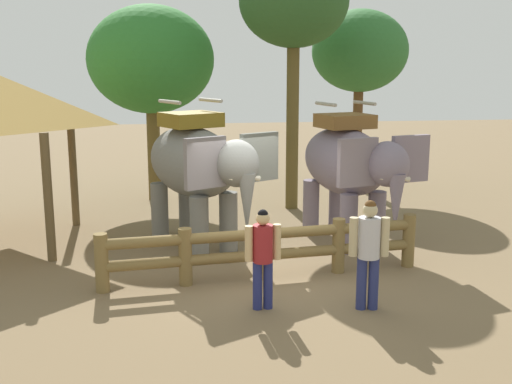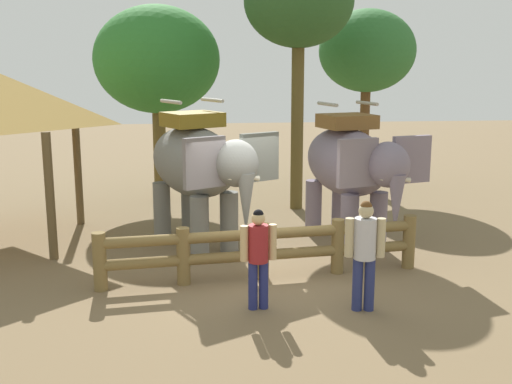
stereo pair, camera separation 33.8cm
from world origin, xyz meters
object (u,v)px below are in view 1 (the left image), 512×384
at_px(tree_back_center, 151,60).
at_px(tree_far_right, 294,3).
at_px(log_fence, 264,247).
at_px(elephant_near_left, 198,166).
at_px(elephant_center, 349,166).
at_px(tree_far_left, 360,52).
at_px(tourist_woman_in_black, 369,247).
at_px(tourist_man_in_blue, 263,252).

relative_size(tree_back_center, tree_far_right, 0.82).
relative_size(log_fence, elephant_near_left, 1.63).
distance_m(elephant_center, tree_far_left, 6.96).
distance_m(log_fence, tree_far_right, 7.52).
distance_m(tourist_woman_in_black, tree_far_right, 8.46).
bearing_deg(tree_far_right, tourist_man_in_blue, -104.39).
distance_m(tourist_man_in_blue, tree_back_center, 9.32).
bearing_deg(tree_back_center, log_fence, -73.12).
distance_m(log_fence, elephant_center, 3.19).
distance_m(tree_far_left, tree_back_center, 6.43).
relative_size(log_fence, tree_back_center, 1.10).
bearing_deg(tourist_woman_in_black, tourist_man_in_blue, 172.06).
xyz_separation_m(elephant_center, tree_back_center, (-4.33, 5.10, 2.24)).
height_order(elephant_center, tourist_woman_in_black, elephant_center).
distance_m(tourist_man_in_blue, tree_far_left, 11.13).
xyz_separation_m(tree_far_left, tree_far_right, (-2.60, -2.68, 1.18)).
bearing_deg(elephant_near_left, tree_back_center, 101.86).
height_order(tourist_woman_in_black, tourist_man_in_blue, tourist_woman_in_black).
bearing_deg(tree_back_center, elephant_near_left, -78.14).
height_order(log_fence, tourist_man_in_blue, tourist_man_in_blue).
height_order(log_fence, tree_back_center, tree_back_center).
relative_size(tourist_man_in_blue, tree_back_center, 0.30).
distance_m(tree_far_left, tree_far_right, 3.92).
height_order(elephant_near_left, tree_far_right, tree_far_right).
bearing_deg(log_fence, tree_back_center, 106.88).
bearing_deg(tourist_man_in_blue, elephant_near_left, 103.89).
height_order(tourist_woman_in_black, tree_far_right, tree_far_right).
xyz_separation_m(tourist_woman_in_black, tree_back_center, (-3.62, 8.84, 2.93)).
relative_size(elephant_near_left, tourist_woman_in_black, 2.05).
bearing_deg(tourist_woman_in_black, elephant_near_left, 123.94).
height_order(log_fence, tourist_woman_in_black, tourist_woman_in_black).
distance_m(elephant_center, tourist_man_in_blue, 4.31).
distance_m(tree_back_center, tree_far_right, 4.31).
distance_m(elephant_near_left, tree_far_left, 8.44).
height_order(tourist_woman_in_black, tree_far_left, tree_far_left).
bearing_deg(elephant_near_left, tourist_woman_in_black, -56.06).
bearing_deg(log_fence, tree_far_left, 63.20).
relative_size(elephant_near_left, tree_back_center, 0.67).
xyz_separation_m(elephant_center, tree_far_right, (-0.59, 3.50, 3.68)).
xyz_separation_m(elephant_near_left, tree_far_left, (5.28, 6.12, 2.45)).
relative_size(log_fence, tree_far_left, 1.09).
relative_size(tree_far_left, tree_back_center, 1.00).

